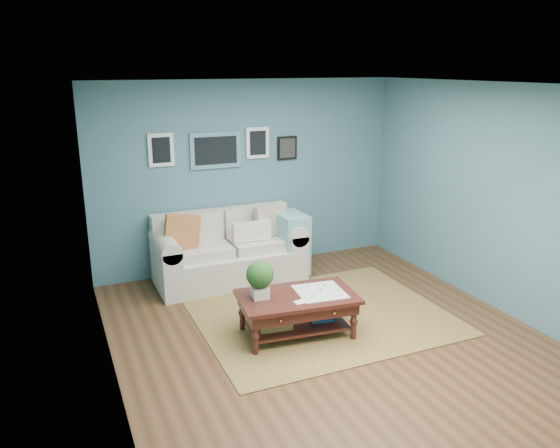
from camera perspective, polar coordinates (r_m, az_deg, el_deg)
room_shell at (r=5.70m, az=5.08°, el=0.71°), size 5.00×5.02×2.70m
area_rug at (r=6.61m, az=4.42°, el=-9.55°), size 2.88×2.31×0.01m
loveseat at (r=7.56m, az=-4.78°, el=-2.70°), size 2.05×0.93×1.05m
coffee_table at (r=6.01m, az=1.16°, el=-8.18°), size 1.34×0.87×0.89m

